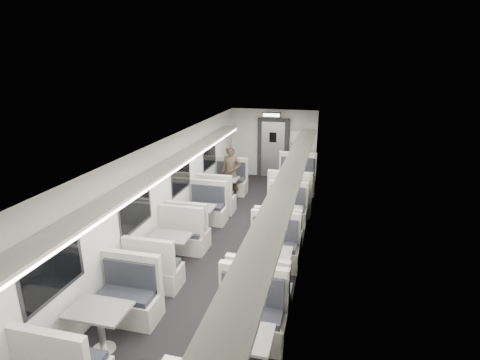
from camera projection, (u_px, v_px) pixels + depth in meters
The scene contains 19 objects.
room at pixel (227, 204), 7.60m from camera, with size 3.24×12.24×2.64m.
booth_left_a at pixel (223, 190), 10.96m from camera, with size 1.03×2.09×1.12m.
booth_left_b at pixel (197, 220), 8.90m from camera, with size 0.99×2.00×1.07m.
booth_left_c at pixel (171, 251), 7.48m from camera, with size 0.96×1.95×1.04m.
booth_left_d at pixel (101, 330), 5.26m from camera, with size 0.99×2.02×1.08m.
booth_right_a at pixel (293, 189), 10.89m from camera, with size 1.16×2.35×1.26m.
booth_right_b at pixel (283, 222), 8.78m from camera, with size 0.99×2.02×1.08m.
booth_right_c at pixel (267, 268), 6.80m from camera, with size 1.01×2.06×1.10m.
booth_right_d at pixel (238, 357), 4.75m from camera, with size 1.05×2.13×1.14m.
passenger at pixel (231, 173), 10.97m from camera, with size 0.61×0.40×1.67m, color black.
window_a at pixel (210, 154), 11.04m from camera, with size 0.02×1.18×0.84m, color black.
window_b at pixel (181, 175), 9.01m from camera, with size 0.02×1.18×0.84m, color black.
window_c at pixel (136, 208), 6.97m from camera, with size 0.02×1.18×0.84m, color black.
window_d at pixel (53, 269), 4.93m from camera, with size 0.02×1.18×0.84m, color black.
luggage_rack_left at pixel (162, 170), 7.39m from camera, with size 0.46×10.40×0.09m.
luggage_rack_right at pixel (288, 179), 6.83m from camera, with size 0.46×10.40×0.09m.
vestibule_door at pixel (273, 148), 13.14m from camera, with size 1.10×0.13×2.10m.
exit_sign at pixel (272, 115), 12.31m from camera, with size 0.62×0.12×0.16m.
wall_notice at pixel (295, 137), 12.82m from camera, with size 0.32×0.02×0.40m, color white.
Camera 1 is at (1.95, -6.83, 3.97)m, focal length 28.00 mm.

